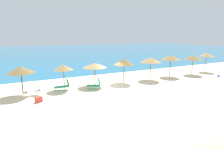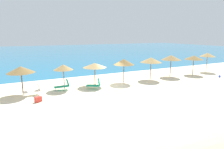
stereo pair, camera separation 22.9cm
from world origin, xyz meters
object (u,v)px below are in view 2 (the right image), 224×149
at_px(beach_umbrella_2, 21,70).
at_px(cooler_box, 38,99).
at_px(lounge_chair_2, 95,85).
at_px(lounge_chair_1, 63,85).
at_px(lounge_chair_3, 33,90).
at_px(beach_umbrella_9, 208,55).
at_px(beach_umbrella_7, 171,58).
at_px(beach_umbrella_8, 194,58).
at_px(beach_umbrella_3, 63,67).
at_px(beach_umbrella_6, 151,60).
at_px(beach_umbrella_5, 124,62).
at_px(beach_ball, 220,76).
at_px(beach_umbrella_4, 95,65).

bearing_deg(beach_umbrella_2, cooler_box, -68.35).
bearing_deg(lounge_chair_2, beach_umbrella_2, 109.56).
bearing_deg(lounge_chair_1, lounge_chair_3, 97.50).
bearing_deg(beach_umbrella_9, beach_umbrella_7, -178.85).
distance_m(beach_umbrella_8, cooler_box, 20.89).
relative_size(lounge_chair_1, lounge_chair_3, 0.93).
bearing_deg(beach_umbrella_3, beach_umbrella_2, -176.48).
xyz_separation_m(beach_umbrella_3, cooler_box, (-2.79, -3.03, -2.03)).
bearing_deg(beach_umbrella_6, beach_umbrella_8, -0.51).
xyz_separation_m(beach_umbrella_5, beach_umbrella_8, (11.04, -0.20, -0.06)).
relative_size(lounge_chair_1, beach_ball, 4.87).
distance_m(beach_umbrella_9, cooler_box, 24.45).
bearing_deg(lounge_chair_3, beach_umbrella_7, -94.83).
bearing_deg(lounge_chair_1, beach_umbrella_5, -91.02).
xyz_separation_m(lounge_chair_2, beach_ball, (16.63, -2.06, -0.32)).
relative_size(beach_umbrella_2, beach_umbrella_4, 1.04).
relative_size(beach_umbrella_7, beach_umbrella_9, 1.00).
distance_m(beach_umbrella_8, lounge_chair_1, 18.15).
bearing_deg(lounge_chair_2, cooler_box, 135.47).
distance_m(beach_umbrella_3, cooler_box, 4.59).
height_order(lounge_chair_1, cooler_box, lounge_chair_1).
xyz_separation_m(beach_umbrella_3, beach_ball, (19.43, -3.60, -2.09)).
bearing_deg(beach_umbrella_3, beach_umbrella_6, -3.01).
bearing_deg(beach_umbrella_8, cooler_box, -173.34).
height_order(beach_umbrella_2, beach_umbrella_5, beach_umbrella_5).
bearing_deg(lounge_chair_3, beach_umbrella_5, -94.46).
relative_size(beach_umbrella_3, beach_ball, 8.29).
relative_size(lounge_chair_3, cooler_box, 3.01).
distance_m(beach_umbrella_2, beach_umbrella_6, 14.45).
distance_m(beach_umbrella_3, beach_umbrella_7, 14.13).
bearing_deg(beach_umbrella_6, beach_ball, -18.92).
xyz_separation_m(beach_umbrella_2, lounge_chair_3, (0.87, -0.67, -1.90)).
height_order(beach_umbrella_6, lounge_chair_1, beach_umbrella_6).
bearing_deg(beach_umbrella_6, lounge_chair_3, -178.52).
relative_size(beach_umbrella_6, cooler_box, 5.20).
xyz_separation_m(beach_umbrella_2, beach_umbrella_3, (3.90, 0.24, -0.11)).
xyz_separation_m(beach_umbrella_5, lounge_chair_3, (-9.84, -0.48, -1.98)).
xyz_separation_m(beach_umbrella_2, beach_umbrella_6, (14.45, -0.31, 0.09)).
xyz_separation_m(beach_umbrella_6, lounge_chair_3, (-13.58, -0.35, -2.00)).
height_order(beach_umbrella_3, beach_umbrella_7, beach_umbrella_7).
bearing_deg(lounge_chair_2, beach_umbrella_5, -43.93).
bearing_deg(beach_ball, lounge_chair_1, 170.93).
bearing_deg(lounge_chair_2, beach_umbrella_9, -54.81).
xyz_separation_m(beach_umbrella_4, beach_umbrella_9, (18.00, 0.05, 0.32)).
xyz_separation_m(lounge_chair_2, lounge_chair_3, (-5.82, 0.63, -0.02)).
bearing_deg(lounge_chair_2, beach_umbrella_4, 9.31).
relative_size(beach_umbrella_2, beach_umbrella_8, 1.01).
height_order(beach_umbrella_5, beach_umbrella_8, beach_umbrella_5).
bearing_deg(beach_umbrella_6, lounge_chair_1, 179.52).
distance_m(beach_umbrella_6, lounge_chair_2, 8.06).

